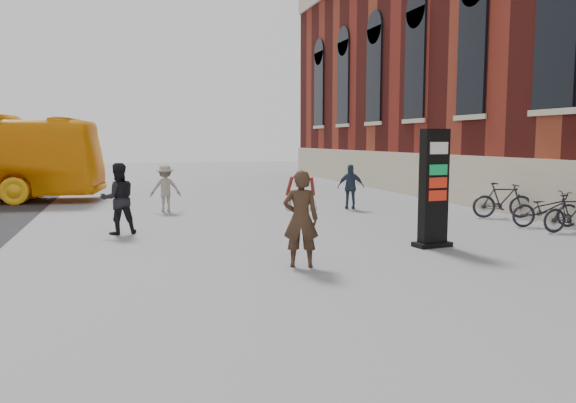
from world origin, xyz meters
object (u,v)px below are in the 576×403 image
object	(u,v)px
info_pylon	(434,188)
pedestrian_a	(118,199)
woman	(301,218)
bike_7	(503,200)
bike_6	(546,209)
bike_5	(572,213)
pedestrian_b	(165,188)
pedestrian_c	(351,187)

from	to	relation	value
info_pylon	pedestrian_a	xyz separation A→B (m)	(-6.68, 3.70, -0.40)
pedestrian_a	info_pylon	bearing A→B (deg)	139.07
woman	bike_7	world-z (taller)	woman
pedestrian_a	bike_6	world-z (taller)	pedestrian_a
woman	bike_5	world-z (taller)	woman
pedestrian_b	pedestrian_c	bearing A→B (deg)	167.48
pedestrian_a	pedestrian_b	world-z (taller)	pedestrian_a
woman	pedestrian_a	size ratio (longest dim) A/B	1.01
woman	pedestrian_c	xyz separation A→B (m)	(4.28, 7.83, -0.16)
pedestrian_c	woman	bearing A→B (deg)	78.60
pedestrian_b	bike_7	distance (m)	10.63
pedestrian_a	pedestrian_c	bearing A→B (deg)	-169.79
pedestrian_c	bike_7	xyz separation A→B (m)	(3.56, -3.31, -0.22)
bike_6	bike_7	distance (m)	1.83
bike_7	bike_6	bearing A→B (deg)	-162.21
pedestrian_c	bike_5	world-z (taller)	pedestrian_c
pedestrian_c	bike_7	world-z (taller)	pedestrian_c
bike_7	pedestrian_a	bearing A→B (deg)	106.59
pedestrian_a	bike_6	distance (m)	11.31
pedestrian_b	bike_5	distance (m)	12.04
bike_5	pedestrian_c	bearing A→B (deg)	35.21
pedestrian_b	bike_5	xyz separation A→B (m)	(9.67, -7.16, -0.28)
bike_5	bike_7	xyz separation A→B (m)	(0.00, 2.76, 0.05)
info_pylon	bike_5	distance (m)	4.57
woman	bike_7	xyz separation A→B (m)	(7.84, 4.52, -0.39)
woman	pedestrian_c	world-z (taller)	woman
bike_6	bike_7	bearing A→B (deg)	13.72
pedestrian_b	bike_6	size ratio (longest dim) A/B	0.83
bike_5	bike_7	world-z (taller)	bike_7
info_pylon	pedestrian_b	bearing A→B (deg)	116.28
pedestrian_c	bike_5	distance (m)	7.04
pedestrian_c	bike_5	xyz separation A→B (m)	(3.56, -6.07, -0.27)
pedestrian_c	bike_7	bearing A→B (deg)	154.32
info_pylon	bike_5	xyz separation A→B (m)	(4.44, 0.71, -0.81)
info_pylon	woman	distance (m)	3.58
pedestrian_c	pedestrian_b	bearing A→B (deg)	7.09
pedestrian_b	bike_7	world-z (taller)	pedestrian_b
pedestrian_b	pedestrian_a	bearing A→B (deg)	68.51
bike_6	bike_5	bearing A→B (deg)	-166.28
pedestrian_a	woman	bearing A→B (deg)	112.66
woman	pedestrian_c	bearing A→B (deg)	-100.55
pedestrian_a	bike_5	size ratio (longest dim) A/B	1.09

